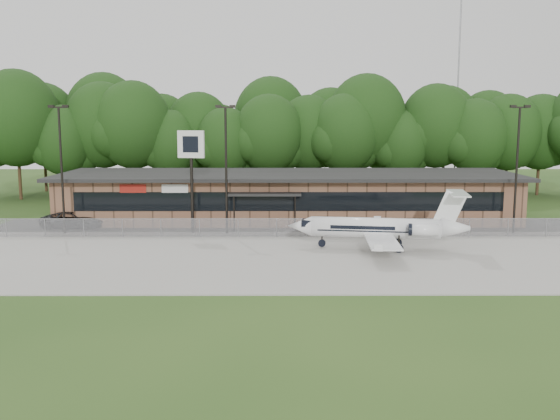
{
  "coord_description": "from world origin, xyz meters",
  "views": [
    {
      "loc": [
        -0.87,
        -32.66,
        9.28
      ],
      "look_at": [
        -0.75,
        12.0,
        2.62
      ],
      "focal_mm": 40.0,
      "sensor_mm": 36.0,
      "label": 1
    }
  ],
  "objects_px": {
    "terminal": "(288,196)",
    "business_jet": "(382,229)",
    "suv": "(73,220)",
    "pole_sign": "(191,155)"
  },
  "relations": [
    {
      "from": "suv",
      "to": "pole_sign",
      "type": "height_order",
      "value": "pole_sign"
    },
    {
      "from": "pole_sign",
      "to": "terminal",
      "type": "bearing_deg",
      "value": 53.15
    },
    {
      "from": "business_jet",
      "to": "suv",
      "type": "xyz_separation_m",
      "value": [
        -24.63,
        8.91,
        -0.81
      ]
    },
    {
      "from": "business_jet",
      "to": "pole_sign",
      "type": "height_order",
      "value": "pole_sign"
    },
    {
      "from": "terminal",
      "to": "business_jet",
      "type": "height_order",
      "value": "terminal"
    },
    {
      "from": "terminal",
      "to": "pole_sign",
      "type": "relative_size",
      "value": 4.97
    },
    {
      "from": "business_jet",
      "to": "pole_sign",
      "type": "distance_m",
      "value": 16.31
    },
    {
      "from": "terminal",
      "to": "pole_sign",
      "type": "height_order",
      "value": "pole_sign"
    },
    {
      "from": "business_jet",
      "to": "suv",
      "type": "relative_size",
      "value": 2.43
    },
    {
      "from": "terminal",
      "to": "business_jet",
      "type": "xyz_separation_m",
      "value": [
        6.41,
        -13.62,
        -0.64
      ]
    }
  ]
}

